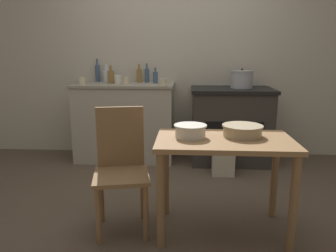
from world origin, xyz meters
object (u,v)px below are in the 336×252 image
(work_table, at_px, (224,155))
(bottle_center, at_px, (111,76))
(flour_sack, at_px, (223,158))
(mixing_bowl_large, at_px, (190,130))
(mixing_bowl_small, at_px, (242,130))
(cup_mid_right, at_px, (81,81))
(bottle_mid_left, at_px, (106,75))
(bottle_left, at_px, (139,75))
(cup_end_right, at_px, (118,80))
(bottle_far_left, at_px, (97,73))
(bottle_center_left, at_px, (155,77))
(cup_right, at_px, (126,81))
(stove, at_px, (231,125))
(stock_pot, at_px, (242,79))
(chair, at_px, (121,166))
(bottle_center_right, at_px, (147,75))
(cup_far_right, at_px, (163,82))

(work_table, height_order, bottle_center, bottle_center)
(flour_sack, height_order, mixing_bowl_large, mixing_bowl_large)
(mixing_bowl_small, bearing_deg, cup_mid_right, 138.71)
(mixing_bowl_large, xyz_separation_m, bottle_mid_left, (-1.06, 1.85, 0.26))
(bottle_left, bearing_deg, cup_end_right, -136.45)
(bottle_far_left, bearing_deg, bottle_center_left, -12.66)
(flour_sack, distance_m, cup_right, 1.44)
(bottle_center_left, bearing_deg, bottle_center, -177.28)
(flour_sack, relative_size, bottle_far_left, 1.30)
(flour_sack, height_order, bottle_far_left, bottle_far_left)
(work_table, xyz_separation_m, mixing_bowl_small, (0.14, 0.08, 0.17))
(mixing_bowl_small, height_order, bottle_mid_left, bottle_mid_left)
(stove, distance_m, bottle_mid_left, 1.69)
(bottle_far_left, height_order, bottle_center_left, bottle_far_left)
(stock_pot, distance_m, mixing_bowl_small, 1.64)
(chair, relative_size, bottle_center_left, 4.83)
(work_table, xyz_separation_m, bottle_center_right, (-0.79, 1.86, 0.45))
(flour_sack, height_order, cup_mid_right, cup_mid_right)
(chair, relative_size, bottle_far_left, 3.14)
(cup_mid_right, distance_m, cup_right, 0.53)
(work_table, relative_size, chair, 1.06)
(stock_pot, relative_size, bottle_far_left, 0.92)
(work_table, relative_size, bottle_far_left, 3.33)
(mixing_bowl_large, xyz_separation_m, mixing_bowl_small, (0.38, 0.06, -0.01))
(bottle_far_left, bearing_deg, stock_pot, -7.45)
(mixing_bowl_large, relative_size, bottle_mid_left, 1.06)
(bottle_left, height_order, bottle_center_left, bottle_left)
(bottle_mid_left, relative_size, cup_right, 2.52)
(bottle_far_left, xyz_separation_m, cup_right, (0.43, -0.36, -0.07))
(bottle_left, xyz_separation_m, bottle_center, (-0.33, -0.14, -0.01))
(chair, relative_size, bottle_center, 4.29)
(bottle_center, bearing_deg, bottle_far_left, 138.03)
(cup_right, bearing_deg, stock_pot, 5.30)
(cup_far_right, bearing_deg, bottle_far_left, 152.76)
(bottle_center_left, bearing_deg, flour_sack, -36.33)
(stove, bearing_deg, bottle_center_right, 168.70)
(stock_pot, relative_size, cup_mid_right, 3.19)
(chair, relative_size, flour_sack, 2.41)
(stock_pot, xyz_separation_m, bottle_mid_left, (-1.68, 0.19, 0.03))
(bottle_far_left, height_order, bottle_left, bottle_far_left)
(stove, distance_m, bottle_center, 1.59)
(mixing_bowl_small, relative_size, bottle_left, 1.30)
(mixing_bowl_small, xyz_separation_m, bottle_left, (-1.02, 1.78, 0.27))
(chair, distance_m, bottle_mid_left, 2.01)
(bottle_left, relative_size, bottle_mid_left, 1.02)
(stock_pot, distance_m, bottle_center_right, 1.17)
(bottle_center_left, height_order, cup_mid_right, bottle_center_left)
(bottle_center_right, bearing_deg, mixing_bowl_large, -73.64)
(chair, distance_m, cup_mid_right, 1.78)
(bottle_left, distance_m, cup_end_right, 0.32)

